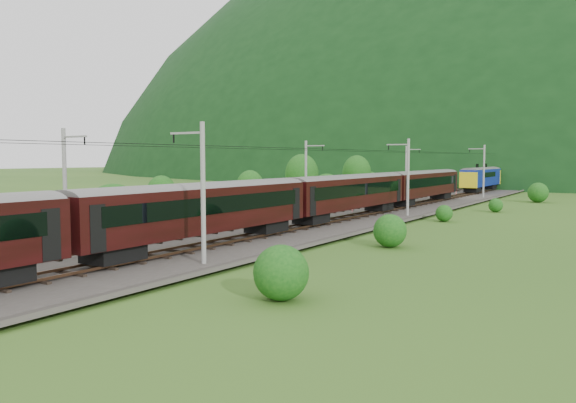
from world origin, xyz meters
The scene contains 15 objects.
ground centered at (0.00, 0.00, 0.00)m, with size 600.00×600.00×0.00m, color #2E541A.
railbed centered at (0.00, 10.00, 0.15)m, with size 14.00×220.00×0.30m, color #38332D.
track_left centered at (-2.40, 10.00, 0.37)m, with size 2.40×220.00×0.27m.
track_right centered at (2.40, 10.00, 0.37)m, with size 2.40×220.00×0.27m.
catenary_left centered at (-6.12, 32.00, 4.50)m, with size 2.54×192.28×8.00m.
catenary_right centered at (6.12, 32.00, 4.50)m, with size 2.54×192.28×8.00m.
overhead_wires centered at (0.00, 10.00, 7.10)m, with size 4.83×198.00×0.03m.
mountain_main centered at (0.00, 260.00, 0.00)m, with size 504.00×360.00×244.00m, color black.
mountain_ridge centered at (-120.00, 300.00, 0.00)m, with size 336.00×280.00×132.00m, color black.
train centered at (2.40, 3.84, 3.44)m, with size 2.89×158.54×5.02m.
hazard_post_near centered at (-0.38, 32.42, 1.12)m, with size 0.18×0.18×1.65m, color red.
hazard_post_far centered at (0.73, 68.68, 0.99)m, with size 0.15×0.15×1.37m, color red.
signal centered at (-3.10, 67.49, 1.67)m, with size 0.26×0.26×2.33m.
vegetation_left centered at (-13.60, 30.43, 2.48)m, with size 13.05×149.77×6.88m.
vegetation_right centered at (12.72, 8.52, 1.17)m, with size 6.05×103.85×2.75m.
Camera 1 is at (27.23, -23.90, 6.26)m, focal length 35.00 mm.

